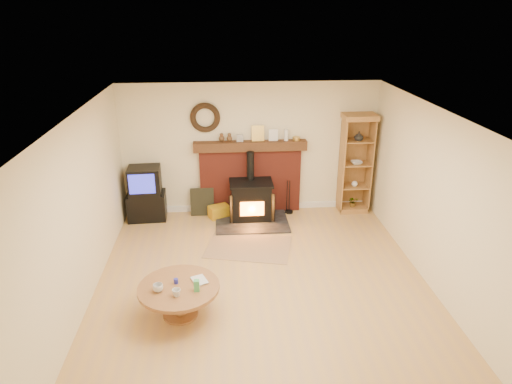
{
  "coord_description": "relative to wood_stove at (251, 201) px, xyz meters",
  "views": [
    {
      "loc": [
        -0.56,
        -5.85,
        3.92
      ],
      "look_at": [
        -0.02,
        1.0,
        1.1
      ],
      "focal_mm": 32.0,
      "sensor_mm": 36.0,
      "label": 1
    }
  ],
  "objects": [
    {
      "name": "wood_stove",
      "position": [
        0.0,
        0.0,
        0.0
      ],
      "size": [
        1.4,
        1.0,
        1.33
      ],
      "color": "black",
      "rests_on": "ground"
    },
    {
      "name": "fire_tools",
      "position": [
        0.78,
        0.22,
        -0.27
      ],
      "size": [
        0.16,
        0.16,
        0.7
      ],
      "color": "black",
      "rests_on": "ground"
    },
    {
      "name": "room_shell",
      "position": [
        -0.01,
        -2.18,
        1.34
      ],
      "size": [
        5.02,
        5.52,
        2.61
      ],
      "color": "beige",
      "rests_on": "ground"
    },
    {
      "name": "curio_cabinet",
      "position": [
        2.1,
        0.28,
        0.63
      ],
      "size": [
        0.64,
        0.46,
        2.0
      ],
      "color": "olive",
      "rests_on": "ground"
    },
    {
      "name": "coffee_table",
      "position": [
        -1.17,
        -2.94,
        -0.0
      ],
      "size": [
        1.09,
        1.09,
        0.62
      ],
      "color": "brown",
      "rests_on": "ground"
    },
    {
      "name": "chimney_breast",
      "position": [
        0.01,
        0.39,
        0.43
      ],
      "size": [
        2.2,
        0.22,
        1.78
      ],
      "color": "maroon",
      "rests_on": "ground"
    },
    {
      "name": "leaning_painting",
      "position": [
        -0.96,
        0.27,
        -0.1
      ],
      "size": [
        0.47,
        0.12,
        0.56
      ],
      "primitive_type": "cube",
      "rotation": [
        -0.17,
        0.0,
        0.0
      ],
      "color": "black",
      "rests_on": "ground"
    },
    {
      "name": "firelog_box",
      "position": [
        -0.63,
        0.12,
        -0.25
      ],
      "size": [
        0.46,
        0.38,
        0.24
      ],
      "primitive_type": "cube",
      "rotation": [
        0.0,
        0.0,
        0.42
      ],
      "color": "yellow",
      "rests_on": "ground"
    },
    {
      "name": "ground",
      "position": [
        0.01,
        -2.28,
        -0.38
      ],
      "size": [
        5.5,
        5.5,
        0.0
      ],
      "primitive_type": "plane",
      "color": "tan",
      "rests_on": "ground"
    },
    {
      "name": "tv_unit",
      "position": [
        -2.04,
        0.19,
        0.13
      ],
      "size": [
        0.75,
        0.55,
        1.07
      ],
      "color": "black",
      "rests_on": "ground"
    },
    {
      "name": "area_rug",
      "position": [
        -0.13,
        -1.14,
        -0.37
      ],
      "size": [
        1.62,
        1.29,
        0.01
      ],
      "primitive_type": "cube",
      "rotation": [
        0.0,
        0.0,
        -0.23
      ],
      "color": "brown",
      "rests_on": "ground"
    }
  ]
}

